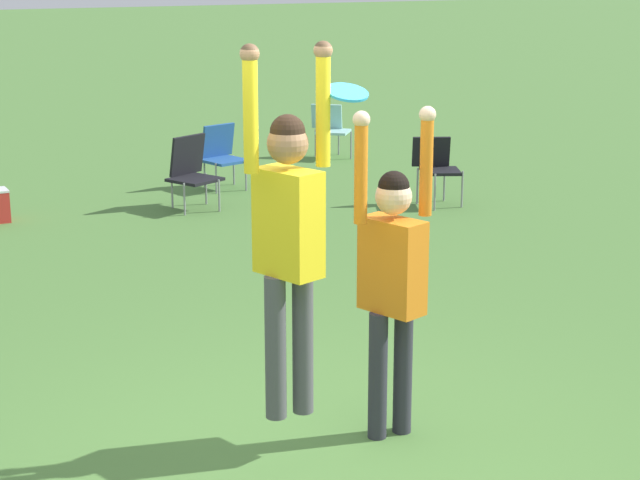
# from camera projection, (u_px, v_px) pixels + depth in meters

# --- Properties ---
(ground_plane) EXTENTS (120.00, 120.00, 0.00)m
(ground_plane) POSITION_uv_depth(u_px,v_px,m) (309.00, 465.00, 6.43)
(ground_plane) COLOR #4C7A38
(person_jumping) EXTENTS (0.53, 0.42, 2.11)m
(person_jumping) POSITION_uv_depth(u_px,v_px,m) (288.00, 226.00, 5.84)
(person_jumping) COLOR #4C4C51
(person_jumping) RESTS_ON ground_plane
(person_defending) EXTENTS (0.56, 0.45, 2.09)m
(person_defending) POSITION_uv_depth(u_px,v_px,m) (392.00, 268.00, 6.56)
(person_defending) COLOR #2D2D38
(person_defending) RESTS_ON ground_plane
(frisbee) EXTENTS (0.24, 0.23, 0.08)m
(frisbee) POSITION_uv_depth(u_px,v_px,m) (347.00, 92.00, 5.81)
(frisbee) COLOR #2D9EDB
(camping_chair_0) EXTENTS (0.61, 0.66, 0.83)m
(camping_chair_0) POSITION_uv_depth(u_px,v_px,m) (436.00, 164.00, 13.08)
(camping_chair_0) COLOR gray
(camping_chair_0) RESTS_ON ground_plane
(camping_chair_1) EXTENTS (0.66, 0.74, 0.80)m
(camping_chair_1) POSITION_uv_depth(u_px,v_px,m) (330.00, 126.00, 16.22)
(camping_chair_1) COLOR gray
(camping_chair_1) RESTS_ON ground_plane
(camping_chair_2) EXTENTS (0.68, 0.74, 0.88)m
(camping_chair_2) POSITION_uv_depth(u_px,v_px,m) (192.00, 169.00, 12.90)
(camping_chair_2) COLOR gray
(camping_chair_2) RESTS_ON ground_plane
(camping_chair_3) EXTENTS (0.61, 0.65, 0.83)m
(camping_chair_3) POSITION_uv_depth(u_px,v_px,m) (222.00, 152.00, 14.04)
(camping_chair_3) COLOR gray
(camping_chair_3) RESTS_ON ground_plane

